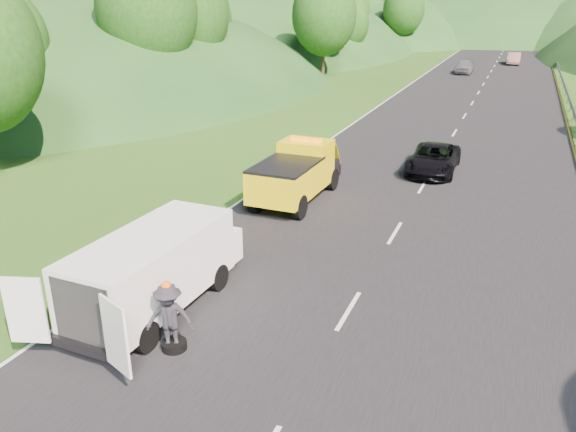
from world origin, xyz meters
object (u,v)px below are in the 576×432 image
at_px(suitcase, 131,238).
at_px(child, 219,252).
at_px(woman, 163,248).
at_px(passing_suv, 432,172).
at_px(white_van, 156,267).
at_px(worker, 172,352).
at_px(spare_tire, 175,349).
at_px(tow_truck, 297,173).

bearing_deg(suitcase, child, 12.60).
xyz_separation_m(woman, passing_suv, (7.25, 12.89, 0.00)).
distance_m(white_van, suitcase, 4.84).
height_order(worker, passing_suv, worker).
distance_m(worker, spare_tire, 0.11).
bearing_deg(passing_suv, suitcase, -122.91).
bearing_deg(white_van, passing_suv, 74.81).
height_order(child, suitcase, suitcase).
distance_m(suitcase, spare_tire, 6.84).
bearing_deg(tow_truck, passing_suv, 54.08).
relative_size(white_van, worker, 3.54).
distance_m(tow_truck, child, 6.13).
distance_m(child, spare_tire, 5.77).
height_order(child, spare_tire, child).
distance_m(worker, suitcase, 6.93).
height_order(suitcase, passing_suv, passing_suv).
distance_m(tow_truck, suitcase, 7.64).
distance_m(tow_truck, spare_tire, 11.60).
bearing_deg(suitcase, passing_suv, 57.36).
height_order(white_van, suitcase, white_van).
bearing_deg(woman, child, -70.25).
xyz_separation_m(white_van, passing_suv, (4.99, 16.40, -1.30)).
relative_size(worker, suitcase, 3.10).
height_order(woman, suitcase, woman).
relative_size(suitcase, passing_suv, 0.12).
xyz_separation_m(tow_truck, worker, (1.27, -11.58, -1.23)).
distance_m(woman, spare_tire, 6.25).
height_order(white_van, worker, white_van).
height_order(tow_truck, suitcase, tow_truck).
relative_size(child, suitcase, 1.67).
bearing_deg(suitcase, woman, 10.89).
distance_m(child, passing_suv, 13.51).
bearing_deg(suitcase, white_van, -43.97).
bearing_deg(passing_suv, worker, -101.32).
relative_size(white_van, passing_suv, 1.34).
height_order(woman, child, woman).
relative_size(woman, suitcase, 2.45).
xyz_separation_m(worker, spare_tire, (-0.00, 0.11, 0.00)).
xyz_separation_m(tow_truck, child, (-0.52, -5.98, -1.23)).
distance_m(woman, suitcase, 1.20).
relative_size(woman, child, 1.47).
bearing_deg(suitcase, worker, -45.21).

